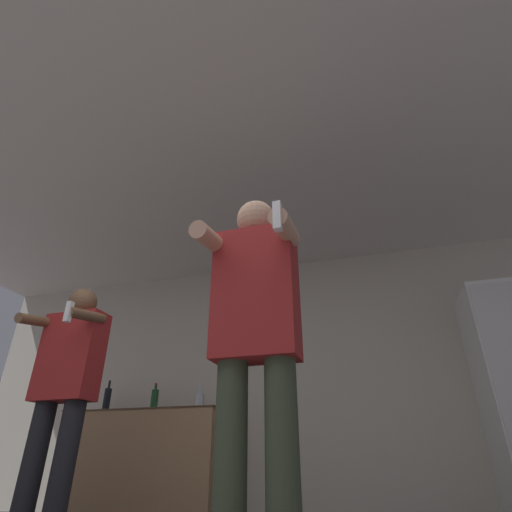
{
  "coord_description": "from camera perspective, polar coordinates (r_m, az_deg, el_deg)",
  "views": [
    {
      "loc": [
        1.09,
        -1.02,
        0.46
      ],
      "look_at": [
        0.59,
        0.73,
        1.4
      ],
      "focal_mm": 28.0,
      "sensor_mm": 36.0,
      "label": 1
    }
  ],
  "objects": [
    {
      "name": "wall_back",
      "position": [
        4.43,
        1.34,
        -16.86
      ],
      "size": [
        7.0,
        0.06,
        2.55
      ],
      "color": "beige",
      "rests_on": "ground_plane"
    },
    {
      "name": "bottle_green_wine",
      "position": [
        4.28,
        -8.07,
        -19.8
      ],
      "size": [
        0.09,
        0.09,
        0.23
      ],
      "color": "silver",
      "rests_on": "counter"
    },
    {
      "name": "bottle_tall_gin",
      "position": [
        4.81,
        -20.53,
        -18.71
      ],
      "size": [
        0.07,
        0.07,
        0.36
      ],
      "color": "black",
      "rests_on": "counter"
    },
    {
      "name": "bottle_red_label",
      "position": [
        4.51,
        -14.32,
        -19.3
      ],
      "size": [
        0.07,
        0.07,
        0.29
      ],
      "color": "#194723",
      "rests_on": "counter"
    },
    {
      "name": "ceiling_slab",
      "position": [
        3.53,
        -5.59,
        9.57
      ],
      "size": [
        7.0,
        3.68,
        0.05
      ],
      "color": "silver",
      "rests_on": "wall_back"
    },
    {
      "name": "person_man_side",
      "position": [
        3.25,
        -25.66,
        -16.17
      ],
      "size": [
        0.5,
        0.47,
        1.68
      ],
      "color": "black",
      "rests_on": "ground_plane"
    },
    {
      "name": "counter",
      "position": [
        4.45,
        -15.57,
        -26.58
      ],
      "size": [
        1.62,
        0.66,
        0.92
      ],
      "color": "#997551",
      "rests_on": "ground_plane"
    },
    {
      "name": "person_woman_foreground",
      "position": [
        1.88,
        -0.06,
        -11.23
      ],
      "size": [
        0.47,
        0.43,
        1.73
      ],
      "color": "#38422D",
      "rests_on": "ground_plane"
    }
  ]
}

